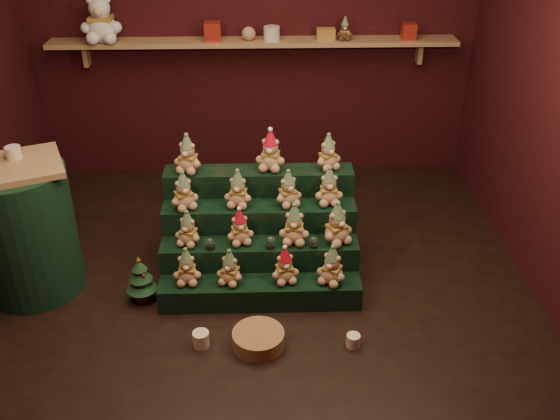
{
  "coord_description": "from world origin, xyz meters",
  "views": [
    {
      "loc": [
        0.07,
        -3.63,
        2.77
      ],
      "look_at": [
        0.18,
        0.25,
        0.52
      ],
      "focal_mm": 40.0,
      "sensor_mm": 36.0,
      "label": 1
    }
  ],
  "objects_px": {
    "snow_globe_c": "(314,242)",
    "white_bear": "(100,13)",
    "wicker_basket": "(258,339)",
    "side_table": "(25,229)",
    "mug_left": "(201,339)",
    "snow_globe_a": "(210,244)",
    "mini_christmas_tree": "(141,279)",
    "brown_bear": "(345,29)",
    "riser_tier_front": "(260,293)",
    "snow_globe_b": "(270,242)",
    "mug_right": "(353,341)"
  },
  "relations": [
    {
      "from": "snow_globe_c",
      "to": "white_bear",
      "type": "xyz_separation_m",
      "value": [
        -1.71,
        1.83,
        1.16
      ]
    },
    {
      "from": "wicker_basket",
      "to": "white_bear",
      "type": "bearing_deg",
      "value": 118.59
    },
    {
      "from": "side_table",
      "to": "mug_left",
      "type": "relative_size",
      "value": 9.2
    },
    {
      "from": "snow_globe_a",
      "to": "wicker_basket",
      "type": "relative_size",
      "value": 0.25
    },
    {
      "from": "mini_christmas_tree",
      "to": "brown_bear",
      "type": "relative_size",
      "value": 1.91
    },
    {
      "from": "snow_globe_c",
      "to": "mug_left",
      "type": "height_order",
      "value": "snow_globe_c"
    },
    {
      "from": "snow_globe_a",
      "to": "mug_left",
      "type": "bearing_deg",
      "value": -93.84
    },
    {
      "from": "riser_tier_front",
      "to": "brown_bear",
      "type": "relative_size",
      "value": 7.25
    },
    {
      "from": "mug_left",
      "to": "snow_globe_c",
      "type": "bearing_deg",
      "value": 37.52
    },
    {
      "from": "riser_tier_front",
      "to": "snow_globe_a",
      "type": "xyz_separation_m",
      "value": [
        -0.34,
        0.16,
        0.31
      ]
    },
    {
      "from": "mini_christmas_tree",
      "to": "brown_bear",
      "type": "bearing_deg",
      "value": 50.42
    },
    {
      "from": "brown_bear",
      "to": "snow_globe_b",
      "type": "bearing_deg",
      "value": -107.82
    },
    {
      "from": "mug_left",
      "to": "wicker_basket",
      "type": "distance_m",
      "value": 0.37
    },
    {
      "from": "mini_christmas_tree",
      "to": "mug_left",
      "type": "distance_m",
      "value": 0.68
    },
    {
      "from": "riser_tier_front",
      "to": "mini_christmas_tree",
      "type": "xyz_separation_m",
      "value": [
        -0.83,
        0.07,
        0.09
      ]
    },
    {
      "from": "wicker_basket",
      "to": "side_table",
      "type": "bearing_deg",
      "value": 157.0
    },
    {
      "from": "brown_bear",
      "to": "mini_christmas_tree",
      "type": "bearing_deg",
      "value": -126.87
    },
    {
      "from": "snow_globe_c",
      "to": "brown_bear",
      "type": "xyz_separation_m",
      "value": [
        0.38,
        1.83,
        1.01
      ]
    },
    {
      "from": "mug_left",
      "to": "white_bear",
      "type": "height_order",
      "value": "white_bear"
    },
    {
      "from": "riser_tier_front",
      "to": "brown_bear",
      "type": "bearing_deg",
      "value": 69.06
    },
    {
      "from": "mug_right",
      "to": "side_table",
      "type": "bearing_deg",
      "value": 162.25
    },
    {
      "from": "wicker_basket",
      "to": "snow_globe_a",
      "type": "bearing_deg",
      "value": 119.05
    },
    {
      "from": "riser_tier_front",
      "to": "mug_left",
      "type": "relative_size",
      "value": 13.1
    },
    {
      "from": "snow_globe_b",
      "to": "mug_right",
      "type": "xyz_separation_m",
      "value": [
        0.52,
        -0.62,
        -0.36
      ]
    },
    {
      "from": "mini_christmas_tree",
      "to": "riser_tier_front",
      "type": "bearing_deg",
      "value": -4.59
    },
    {
      "from": "mug_left",
      "to": "mug_right",
      "type": "bearing_deg",
      "value": -1.97
    },
    {
      "from": "mug_left",
      "to": "snow_globe_a",
      "type": "bearing_deg",
      "value": 86.16
    },
    {
      "from": "riser_tier_front",
      "to": "snow_globe_c",
      "type": "height_order",
      "value": "snow_globe_c"
    },
    {
      "from": "wicker_basket",
      "to": "brown_bear",
      "type": "distance_m",
      "value": 2.89
    },
    {
      "from": "side_table",
      "to": "brown_bear",
      "type": "xyz_separation_m",
      "value": [
        2.39,
        1.74,
        0.93
      ]
    },
    {
      "from": "brown_bear",
      "to": "riser_tier_front",
      "type": "bearing_deg",
      "value": -108.23
    },
    {
      "from": "mug_left",
      "to": "white_bear",
      "type": "xyz_separation_m",
      "value": [
        -0.95,
        2.42,
        1.51
      ]
    },
    {
      "from": "snow_globe_b",
      "to": "brown_bear",
      "type": "bearing_deg",
      "value": 69.47
    },
    {
      "from": "snow_globe_a",
      "to": "white_bear",
      "type": "bearing_deg",
      "value": 118.44
    },
    {
      "from": "mug_left",
      "to": "brown_bear",
      "type": "relative_size",
      "value": 0.55
    },
    {
      "from": "snow_globe_b",
      "to": "white_bear",
      "type": "bearing_deg",
      "value": 127.59
    },
    {
      "from": "snow_globe_c",
      "to": "mug_left",
      "type": "bearing_deg",
      "value": -142.48
    },
    {
      "from": "mug_right",
      "to": "wicker_basket",
      "type": "height_order",
      "value": "wicker_basket"
    },
    {
      "from": "mug_right",
      "to": "wicker_basket",
      "type": "distance_m",
      "value": 0.61
    },
    {
      "from": "brown_bear",
      "to": "mug_right",
      "type": "bearing_deg",
      "value": -91.26
    },
    {
      "from": "side_table",
      "to": "mini_christmas_tree",
      "type": "xyz_separation_m",
      "value": [
        0.8,
        -0.19,
        -0.31
      ]
    },
    {
      "from": "mug_right",
      "to": "white_bear",
      "type": "relative_size",
      "value": 0.18
    },
    {
      "from": "snow_globe_b",
      "to": "snow_globe_a",
      "type": "bearing_deg",
      "value": 180.0
    },
    {
      "from": "riser_tier_front",
      "to": "mug_right",
      "type": "bearing_deg",
      "value": -37.6
    },
    {
      "from": "snow_globe_a",
      "to": "wicker_basket",
      "type": "distance_m",
      "value": 0.76
    },
    {
      "from": "side_table",
      "to": "riser_tier_front",
      "type": "bearing_deg",
      "value": -31.46
    },
    {
      "from": "riser_tier_front",
      "to": "mug_left",
      "type": "xyz_separation_m",
      "value": [
        -0.38,
        -0.42,
        -0.04
      ]
    },
    {
      "from": "riser_tier_front",
      "to": "mini_christmas_tree",
      "type": "bearing_deg",
      "value": 175.41
    },
    {
      "from": "snow_globe_a",
      "to": "snow_globe_c",
      "type": "xyz_separation_m",
      "value": [
        0.72,
        -0.0,
        -0.0
      ]
    },
    {
      "from": "snow_globe_a",
      "to": "mug_right",
      "type": "distance_m",
      "value": 1.18
    }
  ]
}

